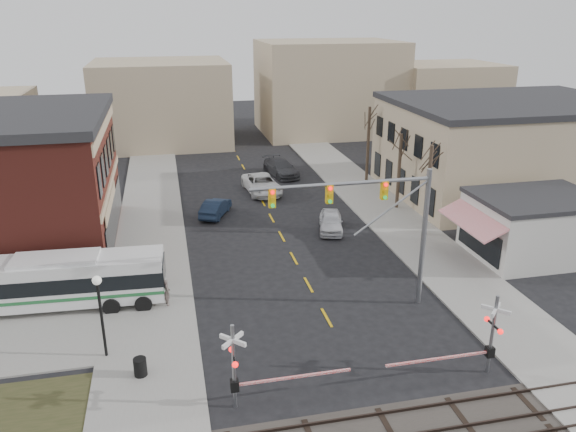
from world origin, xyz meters
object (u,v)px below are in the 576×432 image
object	(u,v)px
transit_bus	(58,281)
car_c	(262,184)
rr_crossing_west	(244,366)
street_lamp	(99,299)
rr_crossing_east	(484,336)
car_b	(215,207)
traffic_signal_mast	(379,213)
car_a	(331,221)
pedestrian_near	(167,292)
pedestrian_far	(148,271)
car_d	(281,168)
trash_bin	(140,367)

from	to	relation	value
transit_bus	car_c	distance (m)	23.64
rr_crossing_west	street_lamp	size ratio (longest dim) A/B	1.31
rr_crossing_east	car_b	size ratio (longest dim) A/B	1.31
street_lamp	rr_crossing_east	bearing A→B (deg)	-16.53
traffic_signal_mast	car_a	bearing A→B (deg)	85.11
traffic_signal_mast	street_lamp	bearing A→B (deg)	-173.14
street_lamp	traffic_signal_mast	bearing A→B (deg)	6.86
traffic_signal_mast	car_a	distance (m)	12.97
car_c	pedestrian_near	size ratio (longest dim) A/B	3.73
car_a	pedestrian_far	distance (m)	14.91
car_b	pedestrian_far	distance (m)	12.76
car_b	traffic_signal_mast	bearing A→B (deg)	136.66
rr_crossing_west	car_a	xyz separation A→B (m)	(9.34, 18.61, -1.23)
pedestrian_far	rr_crossing_west	bearing A→B (deg)	-112.21
transit_bus	traffic_signal_mast	xyz separation A→B (m)	(17.23, -3.86, 4.04)
traffic_signal_mast	pedestrian_near	size ratio (longest dim) A/B	6.21
car_b	car_d	xyz separation A→B (m)	(7.63, 10.40, 0.09)
rr_crossing_east	street_lamp	bearing A→B (deg)	163.47
trash_bin	car_d	distance (m)	33.87
street_lamp	pedestrian_near	xyz separation A→B (m)	(3.01, 4.44, -2.27)
traffic_signal_mast	car_b	distance (m)	19.26
traffic_signal_mast	rr_crossing_east	size ratio (longest dim) A/B	1.75
street_lamp	car_c	bearing A→B (deg)	63.68
car_a	car_c	distance (m)	10.98
rr_crossing_east	street_lamp	xyz separation A→B (m)	(-17.02, 5.05, 1.21)
rr_crossing_west	trash_bin	bearing A→B (deg)	145.83
transit_bus	pedestrian_far	bearing A→B (deg)	18.35
street_lamp	trash_bin	size ratio (longest dim) A/B	4.91
transit_bus	rr_crossing_west	bearing A→B (deg)	-49.81
traffic_signal_mast	pedestrian_far	bearing A→B (deg)	156.24
rr_crossing_west	pedestrian_far	world-z (taller)	rr_crossing_west
transit_bus	pedestrian_far	distance (m)	5.12
traffic_signal_mast	car_c	distance (m)	22.99
pedestrian_far	car_c	bearing A→B (deg)	18.69
car_c	pedestrian_far	distance (m)	19.57
trash_bin	pedestrian_far	world-z (taller)	pedestrian_far
traffic_signal_mast	rr_crossing_east	xyz separation A→B (m)	(2.64, -6.78, -3.76)
transit_bus	rr_crossing_east	size ratio (longest dim) A/B	2.08
car_c	traffic_signal_mast	bearing A→B (deg)	-88.94
street_lamp	car_b	bearing A→B (deg)	69.24
car_c	transit_bus	bearing A→B (deg)	-133.91
rr_crossing_east	car_a	xyz separation A→B (m)	(-1.62, 18.71, -1.23)
traffic_signal_mast	rr_crossing_east	distance (m)	8.19
rr_crossing_east	trash_bin	distance (m)	15.72
transit_bus	rr_crossing_east	xyz separation A→B (m)	(19.86, -10.65, 0.28)
rr_crossing_west	car_a	bearing A→B (deg)	63.36
car_b	car_d	distance (m)	12.90
traffic_signal_mast	pedestrian_near	world-z (taller)	traffic_signal_mast
rr_crossing_east	car_d	bearing A→B (deg)	93.74
car_b	street_lamp	bearing A→B (deg)	92.99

